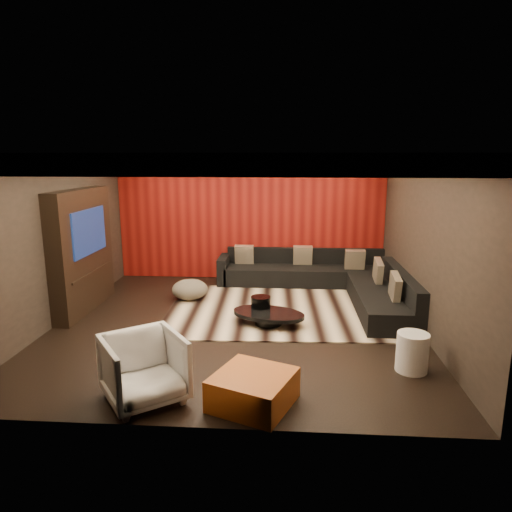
# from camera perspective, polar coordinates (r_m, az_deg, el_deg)

# --- Properties ---
(floor) EXTENTS (6.00, 6.00, 0.02)m
(floor) POSITION_cam_1_polar(r_m,az_deg,el_deg) (7.77, -2.54, -8.58)
(floor) COLOR black
(floor) RESTS_ON ground
(ceiling) EXTENTS (6.00, 6.00, 0.02)m
(ceiling) POSITION_cam_1_polar(r_m,az_deg,el_deg) (7.26, -2.76, 12.69)
(ceiling) COLOR silver
(ceiling) RESTS_ON ground
(wall_back) EXTENTS (6.00, 0.02, 2.80)m
(wall_back) POSITION_cam_1_polar(r_m,az_deg,el_deg) (10.34, -0.73, 4.79)
(wall_back) COLOR black
(wall_back) RESTS_ON ground
(wall_left) EXTENTS (0.02, 6.00, 2.80)m
(wall_left) POSITION_cam_1_polar(r_m,az_deg,el_deg) (8.29, -23.81, 1.82)
(wall_left) COLOR black
(wall_left) RESTS_ON ground
(wall_right) EXTENTS (0.02, 6.00, 2.80)m
(wall_right) POSITION_cam_1_polar(r_m,az_deg,el_deg) (7.65, 20.37, 1.29)
(wall_right) COLOR black
(wall_right) RESTS_ON ground
(red_feature_wall) EXTENTS (5.98, 0.05, 2.78)m
(red_feature_wall) POSITION_cam_1_polar(r_m,az_deg,el_deg) (10.30, -0.75, 4.76)
(red_feature_wall) COLOR #6B0C0A
(red_feature_wall) RESTS_ON ground
(soffit_back) EXTENTS (6.00, 0.60, 0.22)m
(soffit_back) POSITION_cam_1_polar(r_m,az_deg,el_deg) (9.94, -0.90, 11.94)
(soffit_back) COLOR silver
(soffit_back) RESTS_ON ground
(soffit_front) EXTENTS (6.00, 0.60, 0.22)m
(soffit_front) POSITION_cam_1_polar(r_m,az_deg,el_deg) (4.59, -6.75, 11.29)
(soffit_front) COLOR silver
(soffit_front) RESTS_ON ground
(soffit_left) EXTENTS (0.60, 4.80, 0.22)m
(soffit_left) POSITION_cam_1_polar(r_m,az_deg,el_deg) (8.03, -22.63, 10.89)
(soffit_left) COLOR silver
(soffit_left) RESTS_ON ground
(soffit_right) EXTENTS (0.60, 4.80, 0.22)m
(soffit_right) POSITION_cam_1_polar(r_m,az_deg,el_deg) (7.44, 18.79, 11.13)
(soffit_right) COLOR silver
(soffit_right) RESTS_ON ground
(cove_back) EXTENTS (4.80, 0.08, 0.04)m
(cove_back) POSITION_cam_1_polar(r_m,az_deg,el_deg) (9.61, -1.08, 11.38)
(cove_back) COLOR #FFD899
(cove_back) RESTS_ON ground
(cove_front) EXTENTS (4.80, 0.08, 0.04)m
(cove_front) POSITION_cam_1_polar(r_m,az_deg,el_deg) (4.92, -5.99, 10.33)
(cove_front) COLOR #FFD899
(cove_front) RESTS_ON ground
(cove_left) EXTENTS (0.08, 4.80, 0.04)m
(cove_left) POSITION_cam_1_polar(r_m,az_deg,el_deg) (7.89, -20.33, 10.40)
(cove_left) COLOR #FFD899
(cove_left) RESTS_ON ground
(cove_right) EXTENTS (0.08, 4.80, 0.04)m
(cove_right) POSITION_cam_1_polar(r_m,az_deg,el_deg) (7.37, 16.14, 10.59)
(cove_right) COLOR #FFD899
(cove_right) RESTS_ON ground
(tv_surround) EXTENTS (0.30, 2.00, 2.20)m
(tv_surround) POSITION_cam_1_polar(r_m,az_deg,el_deg) (8.80, -20.93, 0.62)
(tv_surround) COLOR black
(tv_surround) RESTS_ON ground
(tv_screen) EXTENTS (0.04, 1.30, 0.80)m
(tv_screen) POSITION_cam_1_polar(r_m,az_deg,el_deg) (8.67, -20.15, 2.88)
(tv_screen) COLOR black
(tv_screen) RESTS_ON ground
(tv_shelf) EXTENTS (0.04, 1.60, 0.04)m
(tv_shelf) POSITION_cam_1_polar(r_m,az_deg,el_deg) (8.82, -19.78, -1.93)
(tv_shelf) COLOR black
(tv_shelf) RESTS_ON ground
(rug) EXTENTS (4.10, 3.14, 0.02)m
(rug) POSITION_cam_1_polar(r_m,az_deg,el_deg) (8.45, 2.82, -6.69)
(rug) COLOR beige
(rug) RESTS_ON floor
(coffee_table) EXTENTS (1.53, 1.53, 0.21)m
(coffee_table) POSITION_cam_1_polar(r_m,az_deg,el_deg) (7.69, 1.57, -7.75)
(coffee_table) COLOR black
(coffee_table) RESTS_ON rug
(drum_stool) EXTENTS (0.34, 0.34, 0.40)m
(drum_stool) POSITION_cam_1_polar(r_m,az_deg,el_deg) (7.89, 0.59, -6.48)
(drum_stool) COLOR black
(drum_stool) RESTS_ON rug
(striped_pouf) EXTENTS (0.83, 0.83, 0.39)m
(striped_pouf) POSITION_cam_1_polar(r_m,az_deg,el_deg) (9.05, -8.27, -4.15)
(striped_pouf) COLOR #B9AB90
(striped_pouf) RESTS_ON rug
(white_side_table) EXTENTS (0.54, 0.54, 0.52)m
(white_side_table) POSITION_cam_1_polar(r_m,az_deg,el_deg) (6.43, 18.94, -11.31)
(white_side_table) COLOR white
(white_side_table) RESTS_ON floor
(orange_ottoman) EXTENTS (1.08, 1.08, 0.37)m
(orange_ottoman) POSITION_cam_1_polar(r_m,az_deg,el_deg) (5.39, -0.37, -16.33)
(orange_ottoman) COLOR #AA4D16
(orange_ottoman) RESTS_ON floor
(armchair) EXTENTS (1.19, 1.20, 0.79)m
(armchair) POSITION_cam_1_polar(r_m,az_deg,el_deg) (5.52, -13.81, -13.53)
(armchair) COLOR silver
(armchair) RESTS_ON floor
(sectional_sofa) EXTENTS (3.65, 3.50, 0.75)m
(sectional_sofa) POSITION_cam_1_polar(r_m,az_deg,el_deg) (9.46, 9.26, -3.15)
(sectional_sofa) COLOR black
(sectional_sofa) RESTS_ON floor
(throw_pillows) EXTENTS (3.04, 2.77, 0.50)m
(throw_pillows) POSITION_cam_1_polar(r_m,az_deg,el_deg) (9.38, 9.26, -1.01)
(throw_pillows) COLOR #C1AC8D
(throw_pillows) RESTS_ON sectional_sofa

